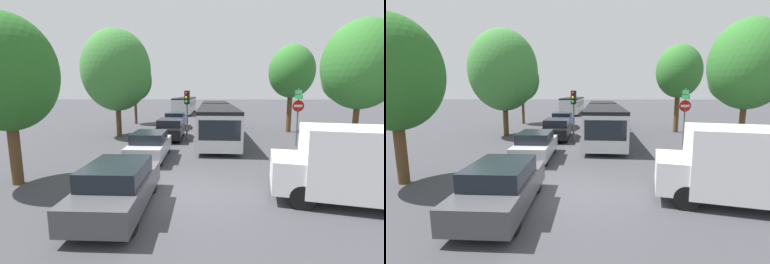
# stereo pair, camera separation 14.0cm
# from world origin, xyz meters

# --- Properties ---
(ground_plane) EXTENTS (200.00, 200.00, 0.00)m
(ground_plane) POSITION_xyz_m (0.00, 0.00, 0.00)
(ground_plane) COLOR #3D3D42
(articulated_bus) EXTENTS (2.95, 15.87, 2.34)m
(articulated_bus) POSITION_xyz_m (1.89, 12.33, 1.35)
(articulated_bus) COLOR silver
(articulated_bus) RESTS_ON ground
(city_bus_rear) EXTENTS (3.10, 11.33, 2.41)m
(city_bus_rear) POSITION_xyz_m (-1.69, 31.27, 1.40)
(city_bus_rear) COLOR silver
(city_bus_rear) RESTS_ON ground
(queued_car_graphite) EXTENTS (1.73, 4.01, 1.39)m
(queued_car_graphite) POSITION_xyz_m (-1.67, -1.18, 0.70)
(queued_car_graphite) COLOR #47474C
(queued_car_graphite) RESTS_ON ground
(queued_car_silver) EXTENTS (1.70, 3.94, 1.36)m
(queued_car_silver) POSITION_xyz_m (-1.88, 4.47, 0.69)
(queued_car_silver) COLOR #B7BABF
(queued_car_silver) RESTS_ON ground
(queued_car_black) EXTENTS (1.80, 4.16, 1.44)m
(queued_car_black) POSITION_xyz_m (-1.47, 9.82, 0.73)
(queued_car_black) COLOR black
(queued_car_black) RESTS_ON ground
(queued_car_blue) EXTENTS (1.79, 4.15, 1.44)m
(queued_car_blue) POSITION_xyz_m (-1.68, 15.47, 0.73)
(queued_car_blue) COLOR #284799
(queued_car_blue) RESTS_ON ground
(white_van) EXTENTS (5.31, 3.04, 2.31)m
(white_van) POSITION_xyz_m (5.58, -0.60, 1.24)
(white_van) COLOR white
(white_van) RESTS_ON ground
(traffic_light) EXTENTS (0.37, 0.39, 3.40)m
(traffic_light) POSITION_xyz_m (-0.26, 9.16, 2.50)
(traffic_light) COLOR #56595E
(traffic_light) RESTS_ON ground
(no_entry_sign) EXTENTS (0.70, 0.08, 2.82)m
(no_entry_sign) POSITION_xyz_m (6.61, 7.85, 1.88)
(no_entry_sign) COLOR #56595E
(no_entry_sign) RESTS_ON ground
(direction_sign_post) EXTENTS (0.10, 1.40, 3.60)m
(direction_sign_post) POSITION_xyz_m (7.48, 10.23, 2.55)
(direction_sign_post) COLOR #56595E
(direction_sign_post) RESTS_ON ground
(tree_left_near) EXTENTS (3.34, 3.34, 5.99)m
(tree_left_near) POSITION_xyz_m (-6.02, 0.74, 3.96)
(tree_left_near) COLOR #51381E
(tree_left_near) RESTS_ON ground
(tree_left_mid) EXTENTS (4.96, 4.96, 7.80)m
(tree_left_mid) POSITION_xyz_m (-5.50, 10.98, 4.71)
(tree_left_mid) COLOR #51381E
(tree_left_mid) RESTS_ON ground
(tree_left_far) EXTENTS (3.46, 3.46, 6.60)m
(tree_left_far) POSITION_xyz_m (-6.06, 18.34, 4.48)
(tree_left_far) COLOR #51381E
(tree_left_far) RESTS_ON ground
(tree_right_near) EXTENTS (3.31, 3.31, 6.51)m
(tree_right_near) POSITION_xyz_m (7.72, 4.00, 4.42)
(tree_right_near) COLOR #51381E
(tree_right_near) RESTS_ON ground
(tree_right_mid) EXTENTS (3.58, 3.58, 7.06)m
(tree_right_mid) POSITION_xyz_m (7.96, 13.35, 4.91)
(tree_right_mid) COLOR #51381E
(tree_right_mid) RESTS_ON ground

